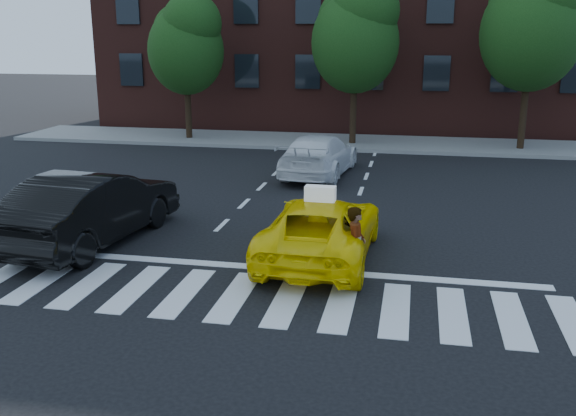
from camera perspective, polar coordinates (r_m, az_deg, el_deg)
The scene contains 14 objects.
ground at distance 12.25m, azimuth -4.75°, elevation -7.85°, with size 120.00×120.00×0.00m, color black.
crosswalk at distance 12.25m, azimuth -4.75°, elevation -7.82°, with size 13.00×2.40×0.01m, color silver.
stop_line at distance 13.68m, azimuth -2.91°, elevation -5.25°, with size 12.00×0.30×0.01m, color silver.
sidewalk_far at distance 28.88m, azimuth 4.84°, elevation 5.85°, with size 30.00×4.00×0.15m, color slate.
building at distance 35.97m, azimuth 6.51°, elevation 17.15°, with size 26.00×10.00×12.00m, color #4C211B.
tree_left at distance 29.60m, azimuth -9.04°, elevation 14.44°, with size 3.39×3.38×6.50m.
tree_mid at distance 27.93m, azimuth 6.07°, elevation 15.34°, with size 3.69×3.69×7.10m.
tree_right at distance 28.14m, azimuth 20.97°, elevation 15.29°, with size 4.00×4.00×7.70m.
taxi at distance 14.07m, azimuth 2.96°, elevation -1.80°, with size 2.23×4.83×1.34m, color #FFDB05.
black_sedan at distance 15.70m, azimuth -17.02°, elevation 0.08°, with size 1.82×5.22×1.72m, color black.
white_suv at distance 22.32m, azimuth 2.76°, elevation 4.74°, with size 1.99×4.90×1.42m, color white.
woman at distance 12.61m, azimuth 6.05°, elevation -3.36°, with size 0.57×0.38×1.58m, color #999999.
dog at distance 12.92m, azimuth -0.51°, elevation -5.61°, with size 0.56×0.36×0.33m.
taxi_sign at distance 13.65m, azimuth 2.88°, elevation 1.29°, with size 0.65×0.28×0.32m, color white.
Camera 1 is at (3.18, -10.81, 4.81)m, focal length 40.00 mm.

